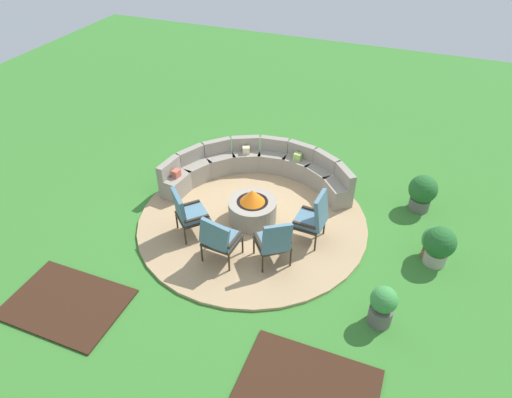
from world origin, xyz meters
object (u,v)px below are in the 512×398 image
object	(u,v)px
fire_pit	(252,208)
lounge_chair_front_right	(219,238)
potted_plant_2	(383,305)
lounge_chair_back_left	(274,241)
potted_plant_3	(439,245)
lounge_chair_front_left	(188,212)
curved_stone_bench	(258,169)
potted_plant_1	(436,243)
potted_plant_0	(422,192)
lounge_chair_back_right	(314,217)

from	to	relation	value
fire_pit	lounge_chair_front_right	bearing A→B (deg)	-95.17
potted_plant_2	lounge_chair_back_left	bearing A→B (deg)	163.92
lounge_chair_front_right	lounge_chair_back_left	distance (m)	0.99
lounge_chair_front_right	potted_plant_3	world-z (taller)	lounge_chair_front_right
lounge_chair_front_left	potted_plant_3	world-z (taller)	lounge_chair_front_left
curved_stone_bench	potted_plant_1	distance (m)	4.15
lounge_chair_back_left	potted_plant_1	bearing A→B (deg)	-14.09
potted_plant_1	potted_plant_3	bearing A→B (deg)	-64.27
curved_stone_bench	potted_plant_3	bearing A→B (deg)	-16.96
curved_stone_bench	potted_plant_1	size ratio (longest dim) A/B	5.72
lounge_chair_front_right	potted_plant_3	distance (m)	4.02
potted_plant_2	lounge_chair_front_left	bearing A→B (deg)	169.07
potted_plant_0	potted_plant_3	size ratio (longest dim) A/B	1.03
curved_stone_bench	lounge_chair_back_right	distance (m)	2.34
curved_stone_bench	potted_plant_3	distance (m)	4.23
curved_stone_bench	lounge_chair_back_left	world-z (taller)	lounge_chair_back_left
lounge_chair_back_left	lounge_chair_back_right	size ratio (longest dim) A/B	0.92
potted_plant_2	potted_plant_3	distance (m)	1.92
potted_plant_0	potted_plant_1	bearing A→B (deg)	-75.17
curved_stone_bench	fire_pit	bearing A→B (deg)	-73.03
fire_pit	curved_stone_bench	size ratio (longest dim) A/B	0.25
lounge_chair_back_left	potted_plant_2	bearing A→B (deg)	-55.25
potted_plant_0	potted_plant_2	bearing A→B (deg)	-95.02
lounge_chair_back_right	curved_stone_bench	bearing A→B (deg)	52.06
lounge_chair_back_right	potted_plant_2	size ratio (longest dim) A/B	1.47
potted_plant_2	potted_plant_1	bearing A→B (deg)	70.00
fire_pit	potted_plant_0	xyz separation A→B (m)	(3.18, 1.73, 0.09)
lounge_chair_back_right	potted_plant_1	bearing A→B (deg)	-76.09
potted_plant_2	potted_plant_3	xyz separation A→B (m)	(0.74, 1.77, 0.03)
fire_pit	curved_stone_bench	world-z (taller)	curved_stone_bench
lounge_chair_front_left	potted_plant_0	size ratio (longest dim) A/B	1.31
curved_stone_bench	lounge_chair_back_left	distance (m)	2.72
potted_plant_0	potted_plant_2	distance (m)	3.36
lounge_chair_back_left	potted_plant_3	distance (m)	3.04
curved_stone_bench	lounge_chair_back_left	xyz separation A→B (m)	(1.25, -2.41, 0.22)
lounge_chair_back_right	potted_plant_0	bearing A→B (deg)	-41.20
lounge_chair_front_right	potted_plant_1	world-z (taller)	lounge_chair_front_right
lounge_chair_front_left	lounge_chair_front_right	distance (m)	0.99
lounge_chair_front_right	curved_stone_bench	bearing A→B (deg)	100.87
lounge_chair_front_right	potted_plant_3	bearing A→B (deg)	25.84
lounge_chair_front_right	lounge_chair_back_left	world-z (taller)	lounge_chair_front_right
lounge_chair_back_right	fire_pit	bearing A→B (deg)	86.81
potted_plant_2	fire_pit	bearing A→B (deg)	150.71
lounge_chair_front_right	potted_plant_2	xyz separation A→B (m)	(3.01, -0.30, -0.19)
lounge_chair_back_left	lounge_chair_back_right	distance (m)	1.00
lounge_chair_front_right	lounge_chair_back_left	xyz separation A→B (m)	(0.95, 0.29, -0.00)
fire_pit	potted_plant_0	distance (m)	3.62
lounge_chair_back_right	lounge_chair_front_left	bearing A→B (deg)	110.67
fire_pit	curved_stone_bench	bearing A→B (deg)	106.97
lounge_chair_front_left	lounge_chair_front_right	size ratio (longest dim) A/B	1.02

